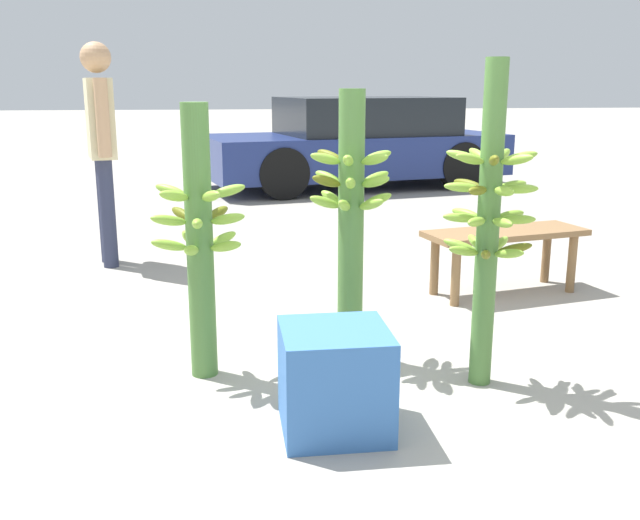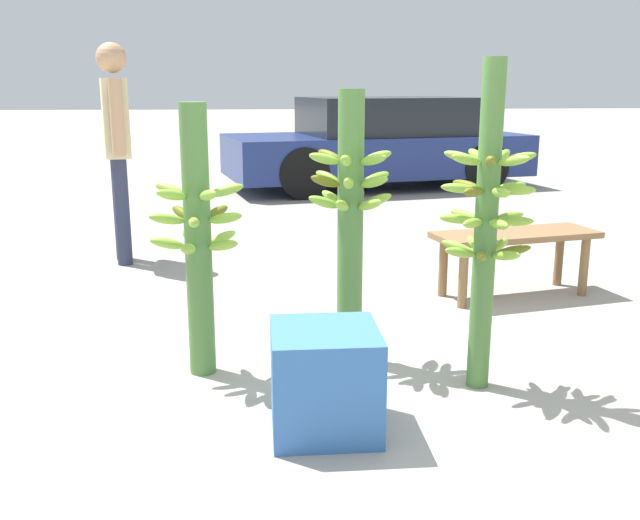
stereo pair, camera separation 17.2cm
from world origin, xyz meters
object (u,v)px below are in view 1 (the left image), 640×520
banana_stalk_right (488,220)px  banana_stalk_center (351,219)px  market_bench (505,241)px  banana_stalk_left (199,239)px  parked_car (357,143)px  produce_crate (335,380)px  vendor_person (101,134)px

banana_stalk_right → banana_stalk_center: bearing=145.8°
market_bench → banana_stalk_left: bearing=-162.5°
banana_stalk_left → banana_stalk_right: 1.36m
banana_stalk_center → market_bench: banana_stalk_center is taller
parked_car → produce_crate: size_ratio=9.96×
banana_stalk_center → market_bench: 1.69m
banana_stalk_left → banana_stalk_center: 0.76m
parked_car → banana_stalk_left: bearing=151.1°
banana_stalk_center → banana_stalk_right: bearing=-34.2°
banana_stalk_right → produce_crate: (-0.77, -0.38, -0.58)m
market_bench → produce_crate: (-1.46, -1.83, -0.15)m
banana_stalk_left → market_bench: (2.02, 1.17, -0.32)m
market_bench → banana_stalk_center: bearing=-152.5°
banana_stalk_right → produce_crate: 1.04m
banana_stalk_left → banana_stalk_center: (0.75, 0.11, 0.06)m
produce_crate → banana_stalk_center: bearing=75.4°
banana_stalk_right → parked_car: 6.88m
vendor_person → produce_crate: bearing=-169.4°
banana_stalk_center → banana_stalk_right: 0.70m
market_bench → parked_car: bearing=77.7°
banana_stalk_center → banana_stalk_right: banana_stalk_right is taller
market_bench → parked_car: 5.40m
banana_stalk_right → vendor_person: size_ratio=0.88×
market_bench → parked_car: size_ratio=0.27×
banana_stalk_left → banana_stalk_right: banana_stalk_right is taller
market_bench → banana_stalk_right: bearing=-128.0°
banana_stalk_left → vendor_person: vendor_person is taller
banana_stalk_right → produce_crate: size_ratio=3.47×
parked_car → produce_crate: (-1.45, -7.23, -0.39)m
banana_stalk_left → banana_stalk_right: bearing=-12.0°
vendor_person → market_bench: 3.15m
vendor_person → parked_car: (2.81, 4.18, -0.43)m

